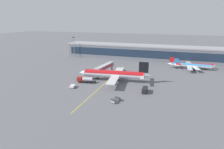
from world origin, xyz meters
TOP-DOWN VIEW (x-y plane):
  - ground_plane at (0.00, 0.00)m, footprint 700.00×700.00m
  - apron_lead_in_line at (-2.85, 2.00)m, footprint 1.63×79.99m
  - terminal_building at (16.93, 73.08)m, footprint 161.64×19.01m
  - main_airliner at (0.95, 5.73)m, footprint 43.71×34.59m
  - jet_bridge at (-8.51, 16.95)m, footprint 6.75×22.89m
  - fuel_tanker at (-14.15, -2.29)m, footprint 11.06×4.16m
  - lavatory_truck at (21.05, -6.69)m, footprint 2.34×5.81m
  - pushback_tug at (-17.00, -12.04)m, footprint 2.92×4.14m
  - baggage_cart_0 at (9.48, -23.37)m, footprint 3.02×2.37m
  - baggage_cart_1 at (10.60, -20.37)m, footprint 3.02×2.37m
  - commuter_jet_far at (46.26, 48.54)m, footprint 32.75×26.07m
  - commuter_jet_near at (48.85, 50.46)m, footprint 31.46×25.39m
  - apron_light_mast_0 at (-55.46, 61.12)m, footprint 2.80×0.50m

SIDE VIEW (x-z plane):
  - ground_plane at x=0.00m, z-range 0.00..0.00m
  - apron_lead_in_line at x=-2.85m, z-range 0.00..0.01m
  - baggage_cart_0 at x=9.48m, z-range 0.04..1.52m
  - baggage_cart_1 at x=10.60m, z-range 0.04..1.52m
  - pushback_tug at x=-17.00m, z-range 0.15..1.55m
  - lavatory_truck at x=21.05m, z-range 0.17..2.67m
  - fuel_tanker at x=-14.15m, z-range 0.12..3.37m
  - commuter_jet_near at x=48.85m, z-range -1.09..6.38m
  - commuter_jet_far at x=46.26m, z-range -1.20..6.72m
  - main_airliner at x=0.95m, z-range -2.02..10.32m
  - jet_bridge at x=-8.51m, z-range 1.72..8.55m
  - terminal_building at x=16.93m, z-range 0.02..12.64m
  - apron_light_mast_0 at x=-55.46m, z-range 1.89..21.02m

